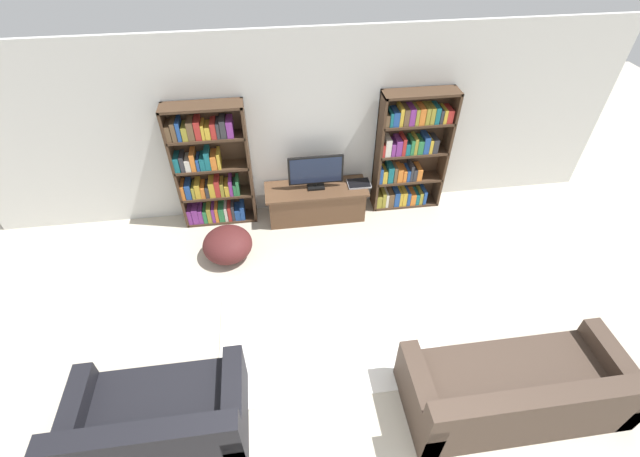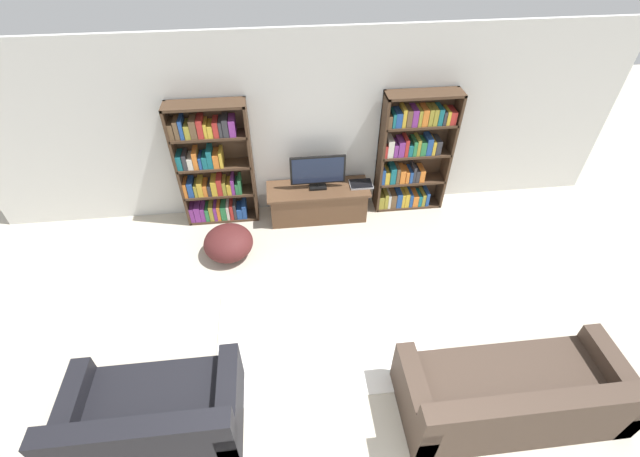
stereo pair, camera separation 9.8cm
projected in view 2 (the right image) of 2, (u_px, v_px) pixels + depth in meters
name	position (u px, v px, depth m)	size (l,w,h in m)	color
wall_back	(306.00, 128.00, 5.81)	(8.80, 0.06, 2.60)	silver
bookshelf_left	(213.00, 168.00, 5.86)	(1.02, 0.30, 1.81)	#422D1E
bookshelf_right	(411.00, 154.00, 6.07)	(1.02, 0.30, 1.81)	#422D1E
tv_stand	(318.00, 202.00, 6.27)	(1.47, 0.52, 0.51)	brown
television	(318.00, 171.00, 5.94)	(0.77, 0.16, 0.51)	black
laptop	(361.00, 184.00, 6.16)	(0.33, 0.24, 0.03)	#B7B7BC
area_rug	(326.00, 338.00, 4.81)	(2.42, 1.42, 0.02)	white
couch_left_sectional	(154.00, 418.00, 3.88)	(1.55, 0.92, 0.79)	black
couch_right_sofa	(513.00, 396.00, 4.03)	(2.10, 0.89, 0.78)	#423328
beanbag_ottoman	(228.00, 243.00, 5.69)	(0.65, 0.65, 0.42)	#4C1E1E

